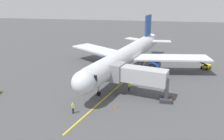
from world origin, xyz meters
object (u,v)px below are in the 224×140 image
ground_crew_marshaller (73,108)px  safety_cone_nose_left (174,96)px  airplane (128,55)px  safety_cone_nose_right (116,107)px  ground_crew_wing_walker (86,85)px  jet_bridge (134,75)px  ground_crew_loader (129,87)px  belt_loader_near_nose (206,66)px

ground_crew_marshaller → safety_cone_nose_left: (-14.88, -8.29, -0.61)m
ground_crew_marshaller → safety_cone_nose_left: bearing=-150.9°
airplane → safety_cone_nose_left: airplane is taller
safety_cone_nose_left → safety_cone_nose_right: 10.56m
airplane → ground_crew_wing_walker: 13.07m
jet_bridge → ground_crew_wing_walker: jet_bridge is taller
ground_crew_wing_walker → ground_crew_loader: same height
ground_crew_loader → safety_cone_nose_right: size_ratio=3.11×
ground_crew_wing_walker → ground_crew_loader: 7.89m
ground_crew_wing_walker → safety_cone_nose_left: ground_crew_wing_walker is taller
airplane → ground_crew_wing_walker: (6.28, 11.03, -3.12)m
jet_bridge → safety_cone_nose_left: 7.73m
safety_cone_nose_left → jet_bridge: bearing=2.9°
ground_crew_loader → safety_cone_nose_left: bearing=170.2°
jet_bridge → safety_cone_nose_right: jet_bridge is taller
jet_bridge → ground_crew_marshaller: (8.00, 7.93, -2.88)m
ground_crew_wing_walker → belt_loader_near_nose: 29.38m
ground_crew_loader → belt_loader_near_nose: (-16.20, -16.36, -0.17)m
ground_crew_marshaller → safety_cone_nose_right: size_ratio=3.11×
ground_crew_wing_walker → safety_cone_nose_right: (-6.68, 6.41, -0.61)m
safety_cone_nose_right → ground_crew_loader: bearing=-99.9°
ground_crew_wing_walker → belt_loader_near_nose: belt_loader_near_nose is taller
ground_crew_marshaller → ground_crew_wing_walker: size_ratio=1.00×
belt_loader_near_nose → ground_crew_loader: bearing=45.3°
belt_loader_near_nose → safety_cone_nose_left: size_ratio=8.12×
jet_bridge → ground_crew_wing_walker: bearing=-7.9°
safety_cone_nose_right → safety_cone_nose_left: bearing=-148.3°
ground_crew_wing_walker → belt_loader_near_nose: (-24.08, -16.84, -0.17)m
airplane → safety_cone_nose_right: (-0.39, 17.43, -3.73)m
ground_crew_loader → belt_loader_near_nose: 23.02m
airplane → ground_crew_wing_walker: airplane is taller
belt_loader_near_nose → safety_cone_nose_left: 19.60m
belt_loader_near_nose → ground_crew_wing_walker: bearing=35.0°
airplane → safety_cone_nose_left: size_ratio=72.48×
ground_crew_wing_walker → safety_cone_nose_left: (-15.66, 0.87, -0.61)m
airplane → ground_crew_loader: size_ratio=23.31×
ground_crew_wing_walker → safety_cone_nose_right: ground_crew_wing_walker is taller
ground_crew_marshaller → belt_loader_near_nose: bearing=-131.9°
jet_bridge → airplane: bearing=-78.5°
ground_crew_loader → belt_loader_near_nose: size_ratio=0.38×
ground_crew_wing_walker → safety_cone_nose_right: bearing=136.2°
jet_bridge → safety_cone_nose_right: size_ratio=20.87×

